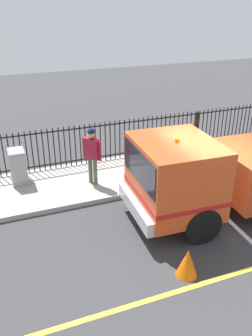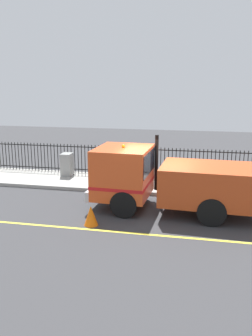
{
  "view_description": "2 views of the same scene",
  "coord_description": "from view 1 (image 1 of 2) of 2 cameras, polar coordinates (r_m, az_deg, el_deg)",
  "views": [
    {
      "loc": [
        -6.99,
        5.28,
        5.44
      ],
      "look_at": [
        1.83,
        1.84,
        0.89
      ],
      "focal_mm": 37.78,
      "sensor_mm": 36.0,
      "label": 1
    },
    {
      "loc": [
        -12.52,
        -1.49,
        4.63
      ],
      "look_at": [
        0.67,
        1.26,
        1.37
      ],
      "focal_mm": 38.0,
      "sensor_mm": 36.0,
      "label": 2
    }
  ],
  "objects": [
    {
      "name": "sidewalk_slab",
      "position": [
        12.47,
        6.02,
        0.04
      ],
      "size": [
        2.73,
        20.7,
        0.15
      ],
      "primitive_type": "cube",
      "color": "#A3A099",
      "rests_on": "ground"
    },
    {
      "name": "iron_fence",
      "position": [
        13.13,
        3.85,
        5.31
      ],
      "size": [
        0.04,
        17.63,
        1.45
      ],
      "color": "black",
      "rests_on": "sidewalk_slab"
    },
    {
      "name": "traffic_cone",
      "position": [
        7.94,
        9.87,
        -14.81
      ],
      "size": [
        0.47,
        0.47,
        0.67
      ],
      "primitive_type": "cone",
      "color": "orange",
      "rests_on": "ground"
    },
    {
      "name": "worker_standing",
      "position": [
        10.79,
        -5.52,
        2.85
      ],
      "size": [
        0.55,
        0.5,
        1.83
      ],
      "rotation": [
        0.0,
        0.0,
        -2.49
      ],
      "color": "maroon",
      "rests_on": "sidewalk_slab"
    },
    {
      "name": "work_truck",
      "position": [
        9.85,
        16.01,
        -0.42
      ],
      "size": [
        2.57,
        6.36,
        2.66
      ],
      "rotation": [
        0.0,
        0.0,
        -0.05
      ],
      "color": "#D84C1E",
      "rests_on": "ground"
    },
    {
      "name": "ground_plane",
      "position": [
        10.32,
        13.43,
        -6.95
      ],
      "size": [
        45.54,
        45.54,
        0.0
      ],
      "primitive_type": "plane",
      "color": "#38383A",
      "rests_on": "ground"
    },
    {
      "name": "utility_cabinet",
      "position": [
        11.53,
        -17.03,
        0.22
      ],
      "size": [
        0.65,
        0.49,
        1.1
      ],
      "primitive_type": "cube",
      "color": "gray",
      "rests_on": "sidewalk_slab"
    }
  ]
}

